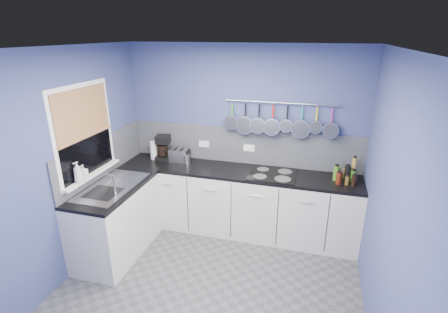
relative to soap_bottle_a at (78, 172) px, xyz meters
The scene contains 45 objects.
floor 1.93m from the soap_bottle_a, ahead, with size 3.20×3.00×0.02m, color #47474C.
ceiling 2.03m from the soap_bottle_a, ahead, with size 3.20×3.00×0.02m, color white.
wall_back 2.12m from the soap_bottle_a, 43.89° to the left, with size 3.20×0.02×2.50m, color navy.
wall_front 2.18m from the soap_bottle_a, 45.34° to the right, with size 3.20×0.02×2.50m, color navy.
wall_left 0.12m from the soap_bottle_a, 154.49° to the right, with size 0.02×3.00×2.50m, color navy.
wall_right 3.14m from the soap_bottle_a, ahead, with size 0.02×3.00×2.50m, color navy.
backsplash_back 2.11m from the soap_bottle_a, 43.46° to the left, with size 3.20×0.02×0.50m, color slate.
backsplash_left 0.57m from the soap_bottle_a, 95.89° to the left, with size 0.02×1.80×0.50m, color slate.
cabinet_run_back 2.06m from the soap_bottle_a, 37.21° to the left, with size 3.20×0.60×0.86m, color beige.
worktop_back 1.94m from the soap_bottle_a, 37.21° to the left, with size 3.20×0.60×0.04m, color black.
cabinet_run_left 0.82m from the soap_bottle_a, 48.70° to the left, with size 0.60×1.20×0.86m, color beige.
worktop_left 0.45m from the soap_bottle_a, 48.70° to the left, with size 0.60×1.20×0.04m, color black.
window_frame 0.46m from the soap_bottle_a, 99.75° to the left, with size 0.01×1.00×1.10m, color white.
window_glass 0.46m from the soap_bottle_a, 98.69° to the left, with size 0.01×0.90×1.00m, color black.
bamboo_blind 0.66m from the soap_bottle_a, 96.97° to the left, with size 0.01×0.90×0.55m, color #A97752.
window_sill 0.30m from the soap_bottle_a, 94.37° to the left, with size 0.10×0.98×0.03m, color white.
sink_unit 0.44m from the soap_bottle_a, 48.70° to the left, with size 0.50×0.95×0.01m, color silver.
mixer_tap 0.42m from the soap_bottle_a, 11.85° to the left, with size 0.12×0.08×0.26m, color silver, non-canonical shape.
socket_left 1.74m from the soap_bottle_a, 55.70° to the left, with size 0.15×0.01×0.09m, color white.
socket_right 2.17m from the soap_bottle_a, 41.40° to the left, with size 0.15×0.01×0.09m, color white.
pot_rail 2.55m from the soap_bottle_a, 34.82° to the left, with size 0.02×0.02×1.45m, color silver.
soap_bottle_a is the anchor object (origin of this frame).
soap_bottle_b 0.09m from the soap_bottle_a, 90.00° to the left, with size 0.08×0.08×0.17m, color white.
paper_towel 1.30m from the soap_bottle_a, 77.15° to the left, with size 0.12×0.12×0.26m, color white.
coffee_maker 1.33m from the soap_bottle_a, 71.44° to the left, with size 0.20×0.22×0.35m, color black, non-canonical shape.
toaster 1.44m from the soap_bottle_a, 62.34° to the left, with size 0.27×0.16×0.18m, color silver.
canister 1.47m from the soap_bottle_a, 56.50° to the left, with size 0.09×0.09×0.13m, color silver.
hob 2.32m from the soap_bottle_a, 29.52° to the left, with size 0.60×0.52×0.01m, color black.
pan_0 2.02m from the soap_bottle_a, 45.14° to the left, with size 0.20×0.08×0.39m, color silver, non-canonical shape.
pan_1 2.15m from the soap_bottle_a, 41.64° to the left, with size 0.25×0.08×0.44m, color silver, non-canonical shape.
pan_2 2.29m from the soap_bottle_a, 38.57° to the left, with size 0.21×0.11×0.40m, color silver, non-canonical shape.
pan_3 2.43m from the soap_bottle_a, 35.86° to the left, with size 0.22×0.11×0.41m, color silver, non-canonical shape.
pan_4 2.58m from the soap_bottle_a, 33.47° to the left, with size 0.17×0.10×0.36m, color silver, non-canonical shape.
pan_5 2.72m from the soap_bottle_a, 31.34° to the left, with size 0.24×0.08×0.43m, color silver, non-canonical shape.
pan_6 2.88m from the soap_bottle_a, 29.44° to the left, with size 0.17×0.08×0.36m, color silver, non-canonical shape.
pan_7 3.04m from the soap_bottle_a, 27.74° to the left, with size 0.20×0.11×0.39m, color silver, non-canonical shape.
condiment_0 3.24m from the soap_bottle_a, 23.05° to the left, with size 0.05×0.05×0.29m, color olive.
condiment_1 3.18m from the soap_bottle_a, 24.00° to the left, with size 0.07×0.07×0.13m, color brown.
condiment_2 3.10m from the soap_bottle_a, 24.50° to the left, with size 0.06×0.06×0.11m, color #8C5914.
condiment_3 3.21m from the soap_bottle_a, 21.48° to the left, with size 0.07×0.07×0.15m, color #265919.
condiment_4 3.15m from the soap_bottle_a, 22.41° to the left, with size 0.07×0.07×0.19m, color black.
condiment_5 3.03m from the soap_bottle_a, 23.15° to the left, with size 0.07×0.07×0.19m, color #3F721E.
condiment_6 3.18m from the soap_bottle_a, 19.76° to the left, with size 0.06×0.06×0.13m, color black.
condiment_7 3.11m from the soap_bottle_a, 20.52° to the left, with size 0.05×0.05×0.11m, color brown.
condiment_8 3.02m from the soap_bottle_a, 21.03° to the left, with size 0.06×0.06×0.15m, color #4C190C.
Camera 1 is at (0.96, -2.82, 2.63)m, focal length 27.05 mm.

